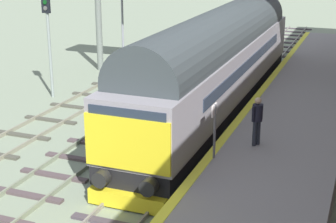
# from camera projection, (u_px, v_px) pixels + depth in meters

# --- Properties ---
(ground_plane) EXTENTS (140.00, 140.00, 0.00)m
(ground_plane) POSITION_uv_depth(u_px,v_px,m) (183.00, 150.00, 19.81)
(ground_plane) COLOR gray
(ground_plane) RESTS_ON ground
(track_main) EXTENTS (2.50, 60.00, 0.15)m
(track_main) POSITION_uv_depth(u_px,v_px,m) (183.00, 148.00, 19.80)
(track_main) COLOR gray
(track_main) RESTS_ON ground
(track_adjacent_west) EXTENTS (2.50, 60.00, 0.15)m
(track_adjacent_west) POSITION_uv_depth(u_px,v_px,m) (106.00, 137.00, 20.91)
(track_adjacent_west) COLOR gray
(track_adjacent_west) RESTS_ON ground
(track_adjacent_far_west) EXTENTS (2.50, 60.00, 0.15)m
(track_adjacent_far_west) POSITION_uv_depth(u_px,v_px,m) (37.00, 127.00, 22.01)
(track_adjacent_far_west) COLOR gray
(track_adjacent_far_west) RESTS_ON ground
(station_platform) EXTENTS (4.00, 44.00, 1.01)m
(station_platform) POSITION_uv_depth(u_px,v_px,m) (281.00, 151.00, 18.42)
(station_platform) COLOR gray
(station_platform) RESTS_ON ground
(diesel_locomotive) EXTENTS (2.74, 18.85, 4.68)m
(diesel_locomotive) POSITION_uv_depth(u_px,v_px,m) (218.00, 60.00, 22.94)
(diesel_locomotive) COLOR black
(diesel_locomotive) RESTS_ON ground
(signal_post_mid) EXTENTS (0.44, 0.22, 5.15)m
(signal_post_mid) POSITION_uv_depth(u_px,v_px,m) (48.00, 32.00, 25.32)
(signal_post_mid) COLOR gray
(signal_post_mid) RESTS_ON ground
(signal_post_far) EXTENTS (0.44, 0.22, 4.70)m
(signal_post_far) POSITION_uv_depth(u_px,v_px,m) (122.00, 17.00, 32.58)
(signal_post_far) COLOR gray
(signal_post_far) RESTS_ON ground
(platform_number_sign) EXTENTS (0.10, 0.44, 1.75)m
(platform_number_sign) POSITION_uv_depth(u_px,v_px,m) (214.00, 122.00, 16.19)
(platform_number_sign) COLOR slate
(platform_number_sign) RESTS_ON station_platform
(waiting_passenger) EXTENTS (0.46, 0.46, 1.64)m
(waiting_passenger) POSITION_uv_depth(u_px,v_px,m) (257.00, 117.00, 17.29)
(waiting_passenger) COLOR #292E3A
(waiting_passenger) RESTS_ON station_platform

